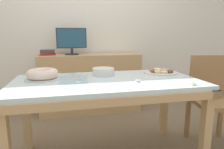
{
  "coord_description": "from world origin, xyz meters",
  "views": [
    {
      "loc": [
        -0.33,
        -1.67,
        1.14
      ],
      "look_at": [
        0.03,
        -0.08,
        0.83
      ],
      "focal_mm": 32.0,
      "sensor_mm": 36.0,
      "label": 1
    }
  ],
  "objects_px": {
    "computer_monitor": "(72,41)",
    "pastry_platter": "(160,72)",
    "tealight_left_edge": "(193,84)",
    "tealight_centre": "(138,81)",
    "chair": "(212,96)",
    "book_stack": "(48,52)",
    "cake_chocolate_round": "(42,74)",
    "tealight_near_cakes": "(78,79)",
    "plate_stack": "(103,72)"
  },
  "relations": [
    {
      "from": "cake_chocolate_round",
      "to": "plate_stack",
      "type": "bearing_deg",
      "value": 8.09
    },
    {
      "from": "computer_monitor",
      "to": "plate_stack",
      "type": "bearing_deg",
      "value": -76.0
    },
    {
      "from": "book_stack",
      "to": "tealight_left_edge",
      "type": "bearing_deg",
      "value": -53.02
    },
    {
      "from": "chair",
      "to": "plate_stack",
      "type": "xyz_separation_m",
      "value": [
        -1.14,
        0.13,
        0.28
      ]
    },
    {
      "from": "cake_chocolate_round",
      "to": "tealight_near_cakes",
      "type": "bearing_deg",
      "value": -19.3
    },
    {
      "from": "chair",
      "to": "cake_chocolate_round",
      "type": "relative_size",
      "value": 3.14
    },
    {
      "from": "book_stack",
      "to": "tealight_near_cakes",
      "type": "height_order",
      "value": "book_stack"
    },
    {
      "from": "chair",
      "to": "book_stack",
      "type": "bearing_deg",
      "value": 145.47
    },
    {
      "from": "pastry_platter",
      "to": "tealight_left_edge",
      "type": "bearing_deg",
      "value": -87.81
    },
    {
      "from": "book_stack",
      "to": "pastry_platter",
      "type": "xyz_separation_m",
      "value": [
        1.2,
        -1.09,
        -0.13
      ]
    },
    {
      "from": "pastry_platter",
      "to": "plate_stack",
      "type": "bearing_deg",
      "value": 177.9
    },
    {
      "from": "tealight_left_edge",
      "to": "tealight_centre",
      "type": "bearing_deg",
      "value": 153.44
    },
    {
      "from": "plate_stack",
      "to": "tealight_centre",
      "type": "bearing_deg",
      "value": -57.34
    },
    {
      "from": "tealight_left_edge",
      "to": "plate_stack",
      "type": "bearing_deg",
      "value": 138.24
    },
    {
      "from": "tealight_centre",
      "to": "tealight_near_cakes",
      "type": "xyz_separation_m",
      "value": [
        -0.48,
        0.17,
        0.0
      ]
    },
    {
      "from": "chair",
      "to": "book_stack",
      "type": "relative_size",
      "value": 4.23
    },
    {
      "from": "chair",
      "to": "pastry_platter",
      "type": "relative_size",
      "value": 2.81
    },
    {
      "from": "book_stack",
      "to": "tealight_near_cakes",
      "type": "xyz_separation_m",
      "value": [
        0.35,
        -1.25,
        -0.14
      ]
    },
    {
      "from": "computer_monitor",
      "to": "pastry_platter",
      "type": "xyz_separation_m",
      "value": [
        0.86,
        -1.09,
        -0.28
      ]
    },
    {
      "from": "chair",
      "to": "pastry_platter",
      "type": "distance_m",
      "value": 0.62
    },
    {
      "from": "computer_monitor",
      "to": "tealight_near_cakes",
      "type": "xyz_separation_m",
      "value": [
        0.01,
        -1.25,
        -0.29
      ]
    },
    {
      "from": "computer_monitor",
      "to": "pastry_platter",
      "type": "height_order",
      "value": "computer_monitor"
    },
    {
      "from": "chair",
      "to": "tealight_centre",
      "type": "bearing_deg",
      "value": -166.37
    },
    {
      "from": "cake_chocolate_round",
      "to": "tealight_centre",
      "type": "bearing_deg",
      "value": -19.4
    },
    {
      "from": "cake_chocolate_round",
      "to": "pastry_platter",
      "type": "distance_m",
      "value": 1.15
    },
    {
      "from": "pastry_platter",
      "to": "tealight_near_cakes",
      "type": "distance_m",
      "value": 0.86
    },
    {
      "from": "book_stack",
      "to": "cake_chocolate_round",
      "type": "xyz_separation_m",
      "value": [
        0.05,
        -1.15,
        -0.1
      ]
    },
    {
      "from": "cake_chocolate_round",
      "to": "plate_stack",
      "type": "relative_size",
      "value": 1.43
    },
    {
      "from": "pastry_platter",
      "to": "tealight_centre",
      "type": "height_order",
      "value": "pastry_platter"
    },
    {
      "from": "cake_chocolate_round",
      "to": "pastry_platter",
      "type": "relative_size",
      "value": 0.9
    },
    {
      "from": "plate_stack",
      "to": "tealight_left_edge",
      "type": "distance_m",
      "value": 0.82
    },
    {
      "from": "computer_monitor",
      "to": "pastry_platter",
      "type": "relative_size",
      "value": 1.27
    },
    {
      "from": "plate_stack",
      "to": "tealight_left_edge",
      "type": "bearing_deg",
      "value": -41.76
    },
    {
      "from": "cake_chocolate_round",
      "to": "plate_stack",
      "type": "height_order",
      "value": "cake_chocolate_round"
    },
    {
      "from": "cake_chocolate_round",
      "to": "plate_stack",
      "type": "xyz_separation_m",
      "value": [
        0.55,
        0.08,
        -0.01
      ]
    },
    {
      "from": "book_stack",
      "to": "cake_chocolate_round",
      "type": "relative_size",
      "value": 0.74
    },
    {
      "from": "plate_stack",
      "to": "tealight_centre",
      "type": "relative_size",
      "value": 5.25
    },
    {
      "from": "tealight_near_cakes",
      "to": "tealight_left_edge",
      "type": "relative_size",
      "value": 1.0
    },
    {
      "from": "cake_chocolate_round",
      "to": "tealight_near_cakes",
      "type": "relative_size",
      "value": 7.49
    },
    {
      "from": "cake_chocolate_round",
      "to": "tealight_centre",
      "type": "relative_size",
      "value": 7.49
    },
    {
      "from": "pastry_platter",
      "to": "cake_chocolate_round",
      "type": "bearing_deg",
      "value": -177.15
    },
    {
      "from": "book_stack",
      "to": "cake_chocolate_round",
      "type": "bearing_deg",
      "value": -87.52
    },
    {
      "from": "tealight_near_cakes",
      "to": "pastry_platter",
      "type": "bearing_deg",
      "value": 10.88
    },
    {
      "from": "chair",
      "to": "book_stack",
      "type": "distance_m",
      "value": 2.15
    },
    {
      "from": "pastry_platter",
      "to": "tealight_near_cakes",
      "type": "height_order",
      "value": "pastry_platter"
    },
    {
      "from": "cake_chocolate_round",
      "to": "tealight_centre",
      "type": "distance_m",
      "value": 0.83
    },
    {
      "from": "tealight_centre",
      "to": "tealight_left_edge",
      "type": "bearing_deg",
      "value": -26.56
    },
    {
      "from": "pastry_platter",
      "to": "tealight_left_edge",
      "type": "xyz_separation_m",
      "value": [
        0.02,
        -0.52,
        -0.0
      ]
    },
    {
      "from": "plate_stack",
      "to": "book_stack",
      "type": "bearing_deg",
      "value": 119.48
    },
    {
      "from": "book_stack",
      "to": "tealight_centre",
      "type": "height_order",
      "value": "book_stack"
    }
  ]
}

